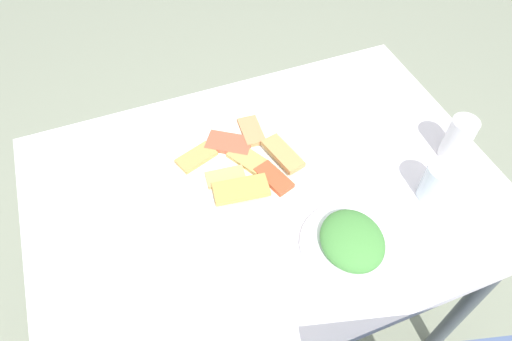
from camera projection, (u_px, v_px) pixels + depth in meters
The scene contains 9 objects.
ground_plane at pixel (263, 310), 1.72m from camera, with size 6.00×6.00×0.00m, color gray.
dining_table at pixel (266, 209), 1.19m from camera, with size 1.14×0.79×0.77m.
pide_platter at pixel (242, 161), 1.16m from camera, with size 0.32×0.32×0.04m.
salad_plate_greens at pixel (352, 242), 1.01m from camera, with size 0.23×0.23×0.06m.
soda_can at pixel (458, 139), 1.14m from camera, with size 0.07×0.07×0.12m, color silver.
drinking_glass at pixel (438, 183), 1.07m from camera, with size 0.07×0.07×0.10m, color silver.
paper_napkin at pixel (140, 172), 1.15m from camera, with size 0.12×0.12×0.00m, color white.
fork at pixel (138, 166), 1.16m from camera, with size 0.16×0.02×0.01m, color silver.
spoon at pixel (141, 177), 1.14m from camera, with size 0.19×0.02×0.01m, color silver.
Camera 1 is at (0.27, 0.61, 1.67)m, focal length 32.24 mm.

